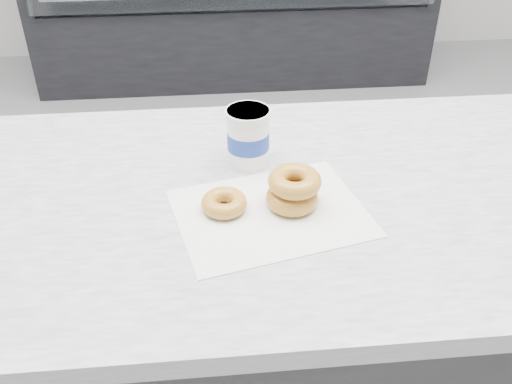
% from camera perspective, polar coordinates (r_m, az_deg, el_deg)
% --- Properties ---
extents(ground, '(5.00, 5.00, 0.00)m').
position_cam_1_polar(ground, '(2.15, 1.46, -10.46)').
color(ground, gray).
rests_on(ground, ground).
extents(counter, '(3.06, 0.76, 0.90)m').
position_cam_1_polar(counter, '(1.42, 4.64, -14.92)').
color(counter, '#333335').
rests_on(counter, ground).
extents(wax_paper, '(0.39, 0.33, 0.00)m').
position_cam_1_polar(wax_paper, '(1.05, 1.48, -2.10)').
color(wax_paper, silver).
rests_on(wax_paper, counter).
extents(donut_single, '(0.09, 0.09, 0.03)m').
position_cam_1_polar(donut_single, '(1.05, -3.20, -1.10)').
color(donut_single, gold).
rests_on(donut_single, wax_paper).
extents(donut_stack, '(0.13, 0.13, 0.07)m').
position_cam_1_polar(donut_stack, '(1.05, 3.75, 0.25)').
color(donut_stack, gold).
rests_on(donut_stack, wax_paper).
extents(coffee_cup, '(0.10, 0.10, 0.12)m').
position_cam_1_polar(coffee_cup, '(1.16, -0.79, 5.56)').
color(coffee_cup, white).
rests_on(coffee_cup, counter).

